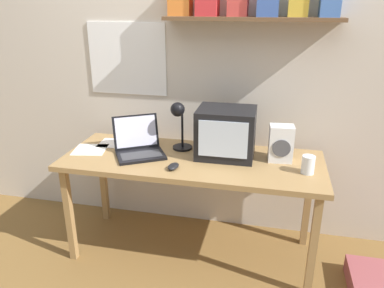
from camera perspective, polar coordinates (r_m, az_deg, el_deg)
ground_plane at (r=2.82m, az=-0.00°, el=-15.84°), size 12.00×12.00×0.00m
back_wall at (r=2.72m, az=2.27°, el=12.93°), size 5.60×0.24×2.60m
corner_desk at (r=2.48m, az=-0.00°, el=-3.51°), size 1.70×0.65×0.72m
crt_monitor at (r=2.45m, az=5.20°, el=1.72°), size 0.38×0.32×0.32m
laptop at (r=2.54m, az=-8.14°, el=-0.10°), size 0.41×0.41×0.24m
desk_lamp at (r=2.51m, az=-1.99°, el=3.75°), size 0.14×0.17×0.34m
juice_glass at (r=2.34m, az=17.26°, el=-3.14°), size 0.08×0.08×0.11m
space_heater at (r=2.45m, az=13.39°, el=0.08°), size 0.16×0.13×0.24m
computer_mouse at (r=2.30m, az=-2.87°, el=-3.42°), size 0.08×0.11×0.03m
printed_handout at (r=2.69m, az=-15.26°, el=-0.82°), size 0.25×0.25×0.00m
loose_paper_near_monitor at (r=2.75m, az=-10.94°, el=0.06°), size 0.31×0.21×0.00m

